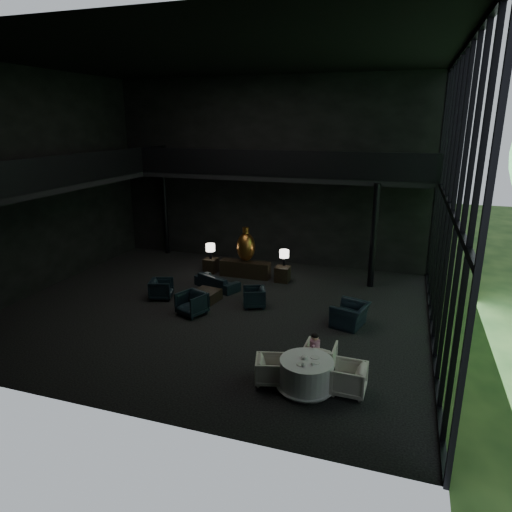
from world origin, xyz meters
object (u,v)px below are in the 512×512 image
(bronze_urn, at_px, (246,247))
(side_table_left, at_px, (211,265))
(coffee_table, at_px, (206,296))
(side_table_right, at_px, (282,274))
(table_lamp_right, at_px, (284,254))
(child, at_px, (315,344))
(lounge_armchair_east, at_px, (254,296))
(dining_chair_east, at_px, (349,377))
(lounge_armchair_west, at_px, (161,288))
(dining_chair_north, at_px, (320,355))
(lounge_armchair_south, at_px, (192,301))
(window_armchair, at_px, (350,311))
(dining_chair_west, at_px, (271,369))
(table_lamp_left, at_px, (210,248))
(sofa, at_px, (217,280))
(dining_table, at_px, (306,376))
(console, at_px, (245,269))

(bronze_urn, height_order, side_table_left, bronze_urn)
(coffee_table, bearing_deg, side_table_right, 54.00)
(table_lamp_right, height_order, child, table_lamp_right)
(lounge_armchair_east, height_order, child, child)
(dining_chair_east, bearing_deg, lounge_armchair_west, -116.93)
(dining_chair_north, bearing_deg, lounge_armchair_south, -23.41)
(lounge_armchair_west, xyz_separation_m, window_armchair, (6.76, -0.19, 0.11))
(table_lamp_right, xyz_separation_m, child, (2.54, -6.47, -0.33))
(window_armchair, distance_m, dining_chair_west, 4.14)
(coffee_table, relative_size, child, 1.51)
(table_lamp_left, relative_size, table_lamp_right, 1.01)
(sofa, xyz_separation_m, dining_chair_north, (4.86, -4.67, 0.08))
(bronze_urn, height_order, dining_table, bronze_urn)
(bronze_urn, xyz_separation_m, lounge_armchair_west, (-2.08, -3.28, -0.86))
(side_table_left, xyz_separation_m, dining_chair_north, (5.88, -6.38, 0.12))
(coffee_table, distance_m, dining_chair_west, 5.72)
(bronze_urn, xyz_separation_m, table_lamp_right, (1.60, 0.06, -0.20))
(console, distance_m, child, 7.55)
(dining_chair_east, bearing_deg, table_lamp_right, -152.51)
(bronze_urn, height_order, lounge_armchair_south, bronze_urn)
(dining_table, xyz_separation_m, dining_chair_west, (-0.88, -0.01, 0.02))
(dining_table, bearing_deg, lounge_armchair_west, 146.85)
(console, bearing_deg, dining_chair_west, -65.84)
(bronze_urn, xyz_separation_m, dining_chair_east, (5.11, -7.20, -0.84))
(dining_table, bearing_deg, console, 119.74)
(coffee_table, bearing_deg, lounge_armchair_east, 0.35)
(table_lamp_right, relative_size, lounge_armchair_east, 0.84)
(dining_chair_north, height_order, dining_chair_west, dining_chair_north)
(window_armchair, xyz_separation_m, coffee_table, (-5.13, 0.49, -0.32))
(side_table_left, bearing_deg, sofa, -59.25)
(console, bearing_deg, dining_chair_east, -54.20)
(side_table_right, xyz_separation_m, lounge_armchair_east, (-0.25, -2.81, 0.07))
(side_table_right, distance_m, dining_chair_west, 7.38)
(lounge_armchair_south, xyz_separation_m, dining_chair_north, (4.67, -2.10, -0.05))
(dining_chair_east, bearing_deg, sofa, -132.45)
(table_lamp_left, relative_size, lounge_armchair_west, 0.81)
(bronze_urn, height_order, sofa, bronze_urn)
(sofa, distance_m, window_armchair, 5.56)
(sofa, bearing_deg, dining_table, 153.77)
(lounge_armchair_south, bearing_deg, bronze_urn, 106.76)
(side_table_right, xyz_separation_m, lounge_armchair_south, (-1.99, -4.09, 0.16))
(bronze_urn, relative_size, dining_chair_north, 1.71)
(coffee_table, bearing_deg, side_table_left, 110.87)
(lounge_armchair_west, distance_m, dining_table, 7.41)
(child, bearing_deg, side_table_left, -48.29)
(lounge_armchair_east, bearing_deg, window_armchair, 60.74)
(dining_table, distance_m, child, 1.01)
(console, bearing_deg, side_table_left, 174.94)
(console, distance_m, bronze_urn, 0.94)
(lounge_armchair_south, relative_size, dining_chair_north, 1.13)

